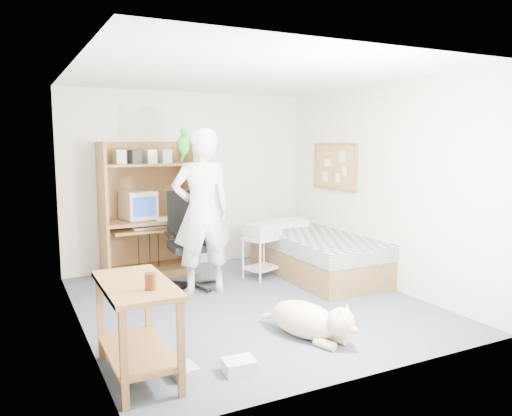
# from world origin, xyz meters

# --- Properties ---
(floor) EXTENTS (4.00, 4.00, 0.00)m
(floor) POSITION_xyz_m (0.00, 0.00, 0.00)
(floor) COLOR #464D60
(floor) RESTS_ON ground
(wall_back) EXTENTS (3.60, 0.02, 2.50)m
(wall_back) POSITION_xyz_m (0.00, 2.00, 1.25)
(wall_back) COLOR white
(wall_back) RESTS_ON floor
(wall_right) EXTENTS (0.02, 4.00, 2.50)m
(wall_right) POSITION_xyz_m (1.80, 0.00, 1.25)
(wall_right) COLOR white
(wall_right) RESTS_ON floor
(wall_left) EXTENTS (0.02, 4.00, 2.50)m
(wall_left) POSITION_xyz_m (-1.80, 0.00, 1.25)
(wall_left) COLOR white
(wall_left) RESTS_ON floor
(ceiling) EXTENTS (3.60, 4.00, 0.02)m
(ceiling) POSITION_xyz_m (0.00, 0.00, 2.50)
(ceiling) COLOR white
(ceiling) RESTS_ON wall_back
(computer_hutch) EXTENTS (1.20, 0.63, 1.80)m
(computer_hutch) POSITION_xyz_m (-0.70, 1.74, 0.82)
(computer_hutch) COLOR brown
(computer_hutch) RESTS_ON floor
(bed) EXTENTS (1.02, 2.02, 0.66)m
(bed) POSITION_xyz_m (1.30, 0.62, 0.29)
(bed) COLOR brown
(bed) RESTS_ON floor
(side_desk) EXTENTS (0.50, 1.00, 0.75)m
(side_desk) POSITION_xyz_m (-1.55, -1.20, 0.49)
(side_desk) COLOR brown
(side_desk) RESTS_ON floor
(corkboard) EXTENTS (0.04, 0.94, 0.66)m
(corkboard) POSITION_xyz_m (1.77, 0.90, 1.45)
(corkboard) COLOR #9C7146
(corkboard) RESTS_ON wall_right
(office_chair) EXTENTS (0.66, 0.66, 1.18)m
(office_chair) POSITION_xyz_m (-0.38, 0.93, 0.42)
(office_chair) COLOR black
(office_chair) RESTS_ON floor
(person) EXTENTS (0.75, 0.52, 1.96)m
(person) POSITION_xyz_m (-0.33, 0.61, 0.98)
(person) COLOR white
(person) RESTS_ON floor
(parrot) EXTENTS (0.14, 0.25, 0.40)m
(parrot) POSITION_xyz_m (-0.53, 0.63, 1.79)
(parrot) COLOR #177F12
(parrot) RESTS_ON person
(dog) EXTENTS (0.58, 1.04, 0.41)m
(dog) POSITION_xyz_m (0.04, -1.16, 0.18)
(dog) COLOR #D1B58C
(dog) RESTS_ON floor
(printer_cart) EXTENTS (0.56, 0.50, 0.55)m
(printer_cart) POSITION_xyz_m (0.60, 0.86, 0.37)
(printer_cart) COLOR silver
(printer_cart) RESTS_ON floor
(printer) EXTENTS (0.50, 0.44, 0.18)m
(printer) POSITION_xyz_m (0.60, 0.86, 0.64)
(printer) COLOR beige
(printer) RESTS_ON printer_cart
(crt_monitor) EXTENTS (0.46, 0.48, 0.38)m
(crt_monitor) POSITION_xyz_m (-0.81, 1.75, 0.96)
(crt_monitor) COLOR beige
(crt_monitor) RESTS_ON computer_hutch
(keyboard) EXTENTS (0.47, 0.22, 0.03)m
(keyboard) POSITION_xyz_m (-0.72, 1.58, 0.67)
(keyboard) COLOR beige
(keyboard) RESTS_ON computer_hutch
(pencil_cup) EXTENTS (0.08, 0.08, 0.12)m
(pencil_cup) POSITION_xyz_m (-0.33, 1.65, 0.82)
(pencil_cup) COLOR gold
(pencil_cup) RESTS_ON computer_hutch
(drink_glass) EXTENTS (0.08, 0.08, 0.12)m
(drink_glass) POSITION_xyz_m (-1.50, -1.43, 0.81)
(drink_glass) COLOR #43200A
(drink_glass) RESTS_ON side_desk
(floor_box_a) EXTENTS (0.27, 0.22, 0.10)m
(floor_box_a) POSITION_xyz_m (-0.82, -1.49, 0.05)
(floor_box_a) COLOR silver
(floor_box_a) RESTS_ON floor
(floor_box_b) EXTENTS (0.20, 0.24, 0.08)m
(floor_box_b) POSITION_xyz_m (-1.23, -1.36, 0.04)
(floor_box_b) COLOR #AFAFAA
(floor_box_b) RESTS_ON floor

